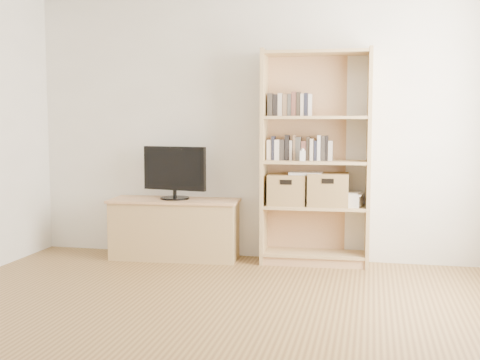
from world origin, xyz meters
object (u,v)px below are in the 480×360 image
(bookshelf, at_px, (315,158))
(basket_left, at_px, (287,190))
(tv_stand, at_px, (175,230))
(baby_monitor, at_px, (303,156))
(television, at_px, (175,173))
(laptop, at_px, (306,173))
(basket_right, at_px, (328,189))

(bookshelf, distance_m, basket_left, 0.40)
(tv_stand, relative_size, baby_monitor, 12.82)
(baby_monitor, bearing_deg, television, 175.13)
(tv_stand, xyz_separation_m, television, (0.00, 0.00, 0.56))
(bookshelf, relative_size, television, 3.04)
(tv_stand, relative_size, laptop, 4.05)
(bookshelf, distance_m, basket_right, 0.32)
(tv_stand, distance_m, basket_left, 1.17)
(basket_right, relative_size, laptop, 1.23)
(television, bearing_deg, basket_right, 12.47)
(baby_monitor, height_order, laptop, baby_monitor)
(bookshelf, bearing_deg, basket_left, -178.81)
(bookshelf, distance_m, baby_monitor, 0.16)
(baby_monitor, bearing_deg, tv_stand, 175.13)
(tv_stand, xyz_separation_m, basket_left, (1.10, 0.03, 0.42))
(tv_stand, distance_m, television, 0.56)
(baby_monitor, bearing_deg, basket_left, 146.42)
(laptop, bearing_deg, television, -177.59)
(bookshelf, relative_size, laptop, 6.64)
(tv_stand, height_order, television, television)
(television, bearing_deg, laptop, 12.33)
(baby_monitor, relative_size, basket_left, 0.27)
(basket_right, bearing_deg, laptop, -179.03)
(tv_stand, distance_m, basket_right, 1.55)
(television, xyz_separation_m, baby_monitor, (1.26, -0.06, 0.18))
(baby_monitor, xyz_separation_m, basket_left, (-0.16, 0.10, -0.33))
(basket_left, distance_m, basket_right, 0.39)
(basket_left, xyz_separation_m, basket_right, (0.39, 0.02, 0.01))
(baby_monitor, bearing_deg, bookshelf, 45.58)
(tv_stand, relative_size, basket_left, 3.48)
(television, relative_size, basket_right, 1.77)
(baby_monitor, relative_size, basket_right, 0.26)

